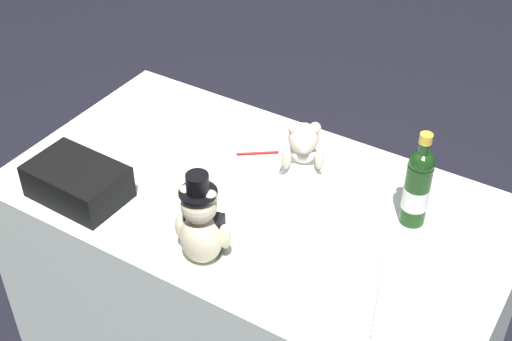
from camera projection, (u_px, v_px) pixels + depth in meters
name	position (u px, v px, depth m)	size (l,w,h in m)	color
reception_table	(256.00, 280.00, 2.39)	(1.55, 0.85, 0.74)	white
teddy_bear_groom	(202.00, 225.00, 1.89)	(0.16, 0.15, 0.29)	beige
teddy_bear_bride	(302.00, 157.00, 2.15)	(0.21, 0.23, 0.24)	white
champagne_bottle	(417.00, 186.00, 2.00)	(0.08, 0.08, 0.31)	#153912
signing_pen	(256.00, 153.00, 2.33)	(0.12, 0.09, 0.01)	maroon
gift_case_black	(78.00, 182.00, 2.13)	(0.29, 0.20, 0.11)	black
guestbook	(416.00, 304.00, 1.81)	(0.19, 0.30, 0.02)	white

